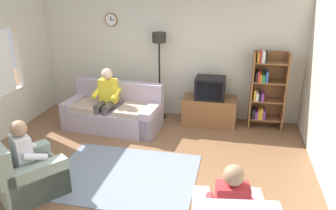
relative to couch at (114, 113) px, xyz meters
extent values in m
plane|color=brown|center=(0.92, -1.64, -0.31)|extent=(12.00, 12.00, 0.00)
cube|color=beige|center=(0.92, 1.02, 1.04)|extent=(6.20, 0.12, 2.70)
cylinder|color=brown|center=(-0.31, 0.94, 1.74)|extent=(0.28, 0.03, 0.28)
cylinder|color=white|center=(-0.31, 0.92, 1.74)|extent=(0.24, 0.01, 0.24)
cube|color=black|center=(-0.31, 0.92, 1.77)|extent=(0.02, 0.01, 0.09)
cube|color=black|center=(-0.27, 0.92, 1.74)|extent=(0.11, 0.01, 0.01)
cube|color=beige|center=(-1.94, 0.46, 1.09)|extent=(0.12, 1.10, 1.20)
cube|color=#A899A8|center=(0.00, -0.05, -0.10)|extent=(1.96, 0.99, 0.42)
cube|color=#A899A8|center=(0.03, 0.31, 0.35)|extent=(1.91, 0.36, 0.48)
cube|color=#A899A8|center=(0.83, -0.12, -0.03)|extent=(0.29, 0.86, 0.56)
cube|color=#A899A8|center=(-0.84, 0.02, -0.03)|extent=(0.29, 0.86, 0.56)
cube|color=tan|center=(0.49, -0.14, 0.16)|extent=(0.65, 0.73, 0.10)
cube|color=tan|center=(-0.51, -0.06, 0.16)|extent=(0.65, 0.73, 0.10)
cube|color=brown|center=(1.89, 0.61, -0.03)|extent=(1.10, 0.56, 0.56)
cube|color=black|center=(1.89, 0.87, 0.00)|extent=(1.10, 0.04, 0.03)
cube|color=black|center=(1.89, 0.59, 0.47)|extent=(0.60, 0.48, 0.44)
cube|color=black|center=(1.89, 0.34, 0.47)|extent=(0.50, 0.01, 0.36)
cube|color=brown|center=(2.70, 0.66, 0.46)|extent=(0.04, 0.36, 1.55)
cube|color=brown|center=(3.34, 0.66, 0.46)|extent=(0.04, 0.36, 1.55)
cube|color=brown|center=(3.02, 0.83, 0.46)|extent=(0.64, 0.02, 1.55)
cube|color=brown|center=(3.02, 0.66, -0.12)|extent=(0.60, 0.34, 0.02)
cube|color=black|center=(2.78, 0.64, -0.01)|extent=(0.05, 0.28, 0.19)
cube|color=#72338C|center=(2.84, 0.64, -0.03)|extent=(0.05, 0.28, 0.15)
cube|color=gold|center=(2.89, 0.64, -0.01)|extent=(0.03, 0.28, 0.19)
cube|color=gold|center=(2.94, 0.64, 0.00)|extent=(0.05, 0.28, 0.21)
cube|color=#72338C|center=(2.99, 0.64, -0.02)|extent=(0.05, 0.28, 0.18)
cube|color=brown|center=(3.02, 0.66, 0.27)|extent=(0.60, 0.34, 0.02)
cube|color=gold|center=(2.77, 0.64, 0.38)|extent=(0.04, 0.28, 0.21)
cube|color=silver|center=(2.82, 0.64, 0.36)|extent=(0.05, 0.28, 0.16)
cube|color=black|center=(2.87, 0.64, 0.35)|extent=(0.04, 0.28, 0.15)
cube|color=#72338C|center=(2.93, 0.64, 0.36)|extent=(0.05, 0.28, 0.16)
cube|color=brown|center=(3.02, 0.66, 0.66)|extent=(0.60, 0.34, 0.02)
cube|color=black|center=(2.77, 0.64, 0.77)|extent=(0.04, 0.28, 0.20)
cube|color=red|center=(2.82, 0.64, 0.77)|extent=(0.04, 0.28, 0.21)
cube|color=gold|center=(2.86, 0.64, 0.74)|extent=(0.03, 0.28, 0.15)
cube|color=#267F4C|center=(2.91, 0.64, 0.74)|extent=(0.05, 0.28, 0.15)
cube|color=#2D59A5|center=(2.97, 0.64, 0.77)|extent=(0.04, 0.28, 0.21)
cube|color=brown|center=(3.02, 0.66, 1.04)|extent=(0.60, 0.34, 0.02)
cube|color=gold|center=(2.77, 0.64, 1.14)|extent=(0.04, 0.28, 0.18)
cube|color=red|center=(2.81, 0.64, 1.16)|extent=(0.03, 0.28, 0.21)
cube|color=silver|center=(2.87, 0.64, 1.16)|extent=(0.06, 0.28, 0.21)
cube|color=black|center=(2.92, 0.64, 1.15)|extent=(0.03, 0.28, 0.20)
cylinder|color=black|center=(0.79, 0.71, -0.30)|extent=(0.28, 0.28, 0.03)
cylinder|color=black|center=(0.79, 0.71, 0.54)|extent=(0.04, 0.04, 1.70)
cylinder|color=black|center=(0.79, 0.71, 1.44)|extent=(0.28, 0.28, 0.20)
cube|color=gray|center=(-0.36, -2.36, -0.11)|extent=(1.14, 1.15, 0.40)
cube|color=gray|center=(-0.59, -2.17, -0.03)|extent=(0.64, 0.76, 0.56)
cube|color=gray|center=(-0.11, -2.53, -0.03)|extent=(0.64, 0.76, 0.56)
cube|color=slate|center=(0.80, -1.69, -0.31)|extent=(2.20, 1.70, 0.01)
cube|color=yellow|center=(-0.08, 0.00, 0.47)|extent=(0.36, 0.23, 0.48)
sphere|color=beige|center=(-0.08, -0.01, 0.82)|extent=(0.22, 0.22, 0.22)
cylinder|color=#4C4742|center=(-0.01, -0.20, 0.23)|extent=(0.16, 0.39, 0.13)
cylinder|color=#4C4742|center=(-0.19, -0.19, 0.23)|extent=(0.16, 0.39, 0.13)
cylinder|color=#4C4742|center=(-0.02, -0.39, -0.05)|extent=(0.12, 0.12, 0.52)
cylinder|color=#4C4742|center=(-0.20, -0.38, -0.05)|extent=(0.12, 0.12, 0.52)
cylinder|color=yellow|center=(0.12, -0.12, 0.45)|extent=(0.12, 0.34, 0.20)
cylinder|color=yellow|center=(-0.30, -0.09, 0.45)|extent=(0.12, 0.34, 0.20)
cube|color=silver|center=(-0.39, -2.40, 0.35)|extent=(0.39, 0.36, 0.48)
sphere|color=#A37A5B|center=(-0.39, -2.40, 0.70)|extent=(0.22, 0.22, 0.22)
cylinder|color=#4C4742|center=(-0.35, -2.20, 0.11)|extent=(0.33, 0.38, 0.13)
cylinder|color=#4C4742|center=(-0.21, -2.31, 0.11)|extent=(0.33, 0.38, 0.13)
cylinder|color=#4C4742|center=(-0.23, -2.05, -0.11)|extent=(0.15, 0.15, 0.40)
cylinder|color=#4C4742|center=(-0.09, -2.16, -0.11)|extent=(0.15, 0.15, 0.40)
cylinder|color=silver|center=(-0.50, -2.20, 0.33)|extent=(0.27, 0.32, 0.20)
cylinder|color=silver|center=(-0.16, -2.45, 0.33)|extent=(0.27, 0.32, 0.20)
cube|color=red|center=(2.43, -2.96, 0.35)|extent=(0.37, 0.25, 0.48)
sphere|color=#A37A5B|center=(2.43, -2.95, 0.70)|extent=(0.22, 0.22, 0.22)
cylinder|color=red|center=(2.21, -2.89, 0.33)|extent=(0.14, 0.34, 0.20)
cylinder|color=red|center=(2.63, -2.83, 0.33)|extent=(0.14, 0.34, 0.20)
camera|label=1|loc=(2.38, -5.89, 2.54)|focal=35.52mm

